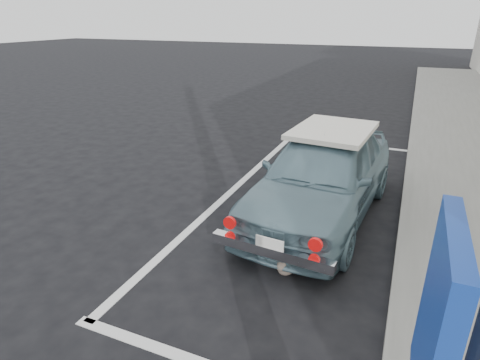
# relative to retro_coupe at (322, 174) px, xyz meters

# --- Properties ---
(ground) EXTENTS (80.00, 80.00, 0.00)m
(ground) POSITION_rel_retro_coupe_xyz_m (-0.67, -2.71, -0.65)
(ground) COLOR black
(ground) RESTS_ON ground
(pline_front) EXTENTS (3.00, 0.12, 0.01)m
(pline_front) POSITION_rel_retro_coupe_xyz_m (-0.17, 3.79, -0.65)
(pline_front) COLOR silver
(pline_front) RESTS_ON ground
(pline_side) EXTENTS (0.12, 7.00, 0.01)m
(pline_side) POSITION_rel_retro_coupe_xyz_m (-1.57, 0.29, -0.65)
(pline_side) COLOR silver
(pline_side) RESTS_ON ground
(retro_coupe) EXTENTS (1.84, 3.91, 1.29)m
(retro_coupe) POSITION_rel_retro_coupe_xyz_m (0.00, 0.00, 0.00)
(retro_coupe) COLOR #6C8F9D
(retro_coupe) RESTS_ON ground
(cat) EXTENTS (0.28, 0.45, 0.25)m
(cat) POSITION_rel_retro_coupe_xyz_m (-0.01, -1.65, -0.54)
(cat) COLOR #76655A
(cat) RESTS_ON ground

